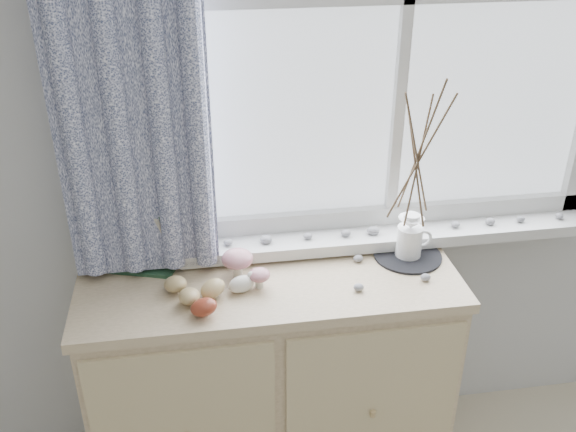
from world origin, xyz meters
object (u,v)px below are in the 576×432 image
at_px(toadstool_cluster, 243,264).
at_px(twig_pitcher, 418,155).
at_px(botanical_book, 131,243).
at_px(sideboard, 272,383).

bearing_deg(toadstool_cluster, twig_pitcher, 4.71).
bearing_deg(twig_pitcher, botanical_book, 173.62).
bearing_deg(sideboard, toadstool_cluster, 163.88).
xyz_separation_m(botanical_book, twig_pitcher, (0.89, -0.05, 0.26)).
xyz_separation_m(sideboard, toadstool_cluster, (-0.08, 0.02, 0.48)).
height_order(botanical_book, twig_pitcher, twig_pitcher).
bearing_deg(sideboard, botanical_book, 164.81).
relative_size(sideboard, toadstool_cluster, 7.82).
distance_m(sideboard, toadstool_cluster, 0.49).
relative_size(sideboard, botanical_book, 3.90).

